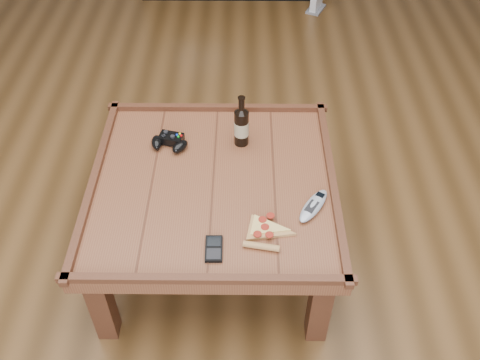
{
  "coord_description": "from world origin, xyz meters",
  "views": [
    {
      "loc": [
        0.12,
        -1.55,
        1.98
      ],
      "look_at": [
        0.11,
        -0.06,
        0.52
      ],
      "focal_mm": 40.0,
      "sensor_mm": 36.0,
      "label": 1
    }
  ],
  "objects_px": {
    "game_controller": "(170,142)",
    "beer_bottle": "(241,125)",
    "remote_control": "(313,206)",
    "smartphone": "(214,249)",
    "coffee_table": "(214,192)",
    "pizza_slice": "(264,231)"
  },
  "relations": [
    {
      "from": "pizza_slice",
      "to": "coffee_table",
      "type": "bearing_deg",
      "value": 137.35
    },
    {
      "from": "game_controller",
      "to": "pizza_slice",
      "type": "xyz_separation_m",
      "value": [
        0.4,
        -0.49,
        -0.01
      ]
    },
    {
      "from": "smartphone",
      "to": "remote_control",
      "type": "relative_size",
      "value": 0.58
    },
    {
      "from": "coffee_table",
      "to": "pizza_slice",
      "type": "xyz_separation_m",
      "value": [
        0.2,
        -0.27,
        0.07
      ]
    },
    {
      "from": "beer_bottle",
      "to": "pizza_slice",
      "type": "height_order",
      "value": "beer_bottle"
    },
    {
      "from": "coffee_table",
      "to": "pizza_slice",
      "type": "distance_m",
      "value": 0.34
    },
    {
      "from": "pizza_slice",
      "to": "smartphone",
      "type": "xyz_separation_m",
      "value": [
        -0.18,
        -0.08,
        -0.0
      ]
    },
    {
      "from": "smartphone",
      "to": "remote_control",
      "type": "distance_m",
      "value": 0.43
    },
    {
      "from": "remote_control",
      "to": "pizza_slice",
      "type": "bearing_deg",
      "value": -114.96
    },
    {
      "from": "coffee_table",
      "to": "remote_control",
      "type": "bearing_deg",
      "value": -19.82
    },
    {
      "from": "remote_control",
      "to": "game_controller",
      "type": "bearing_deg",
      "value": -179.33
    },
    {
      "from": "game_controller",
      "to": "remote_control",
      "type": "distance_m",
      "value": 0.7
    },
    {
      "from": "game_controller",
      "to": "remote_control",
      "type": "relative_size",
      "value": 0.88
    },
    {
      "from": "coffee_table",
      "to": "remote_control",
      "type": "relative_size",
      "value": 5.1
    },
    {
      "from": "pizza_slice",
      "to": "beer_bottle",
      "type": "bearing_deg",
      "value": 109.96
    },
    {
      "from": "beer_bottle",
      "to": "game_controller",
      "type": "distance_m",
      "value": 0.32
    },
    {
      "from": "beer_bottle",
      "to": "pizza_slice",
      "type": "distance_m",
      "value": 0.53
    },
    {
      "from": "beer_bottle",
      "to": "game_controller",
      "type": "relative_size",
      "value": 1.38
    },
    {
      "from": "remote_control",
      "to": "beer_bottle",
      "type": "bearing_deg",
      "value": 158.15
    },
    {
      "from": "coffee_table",
      "to": "remote_control",
      "type": "distance_m",
      "value": 0.43
    },
    {
      "from": "game_controller",
      "to": "smartphone",
      "type": "relative_size",
      "value": 1.51
    },
    {
      "from": "game_controller",
      "to": "beer_bottle",
      "type": "bearing_deg",
      "value": 18.69
    }
  ]
}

